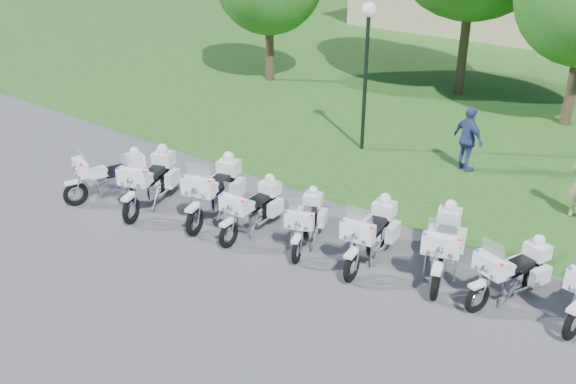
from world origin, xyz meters
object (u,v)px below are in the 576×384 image
Objects in this scene: motorcycle_2 at (215,189)px; bystander_c at (468,139)px; motorcycle_4 at (306,220)px; lamp_post at (367,41)px; motorcycle_6 at (444,244)px; motorcycle_1 at (150,180)px; motorcycle_5 at (371,233)px; motorcycle_3 at (253,207)px; motorcycle_7 at (512,271)px; motorcycle_0 at (110,174)px.

bystander_c is at bearing -136.33° from motorcycle_2.
lamp_post is (-2.21, 5.92, 2.80)m from motorcycle_4.
motorcycle_4 is at bearing -4.19° from motorcycle_6.
motorcycle_1 reaches higher than motorcycle_4.
motorcycle_2 is 1.06× the size of motorcycle_5.
bystander_c is at bearing 6.87° from lamp_post.
bystander_c reaches higher than motorcycle_2.
motorcycle_6 is (4.39, 1.09, 0.07)m from motorcycle_3.
motorcycle_5 is at bearing 119.72° from bystander_c.
motorcycle_7 is at bearing 171.32° from motorcycle_2.
motorcycle_2 is at bearing 27.84° from motorcycle_7.
motorcycle_7 is at bearing 147.07° from bystander_c.
motorcycle_1 is 1.83m from motorcycle_2.
motorcycle_7 is at bearing -150.66° from motorcycle_0.
motorcycle_0 is at bearing -115.29° from lamp_post.
motorcycle_6 is at bearing -44.42° from lamp_post.
motorcycle_5 is 1.11× the size of motorcycle_7.
motorcycle_2 reaches higher than motorcycle_7.
lamp_post is at bearing 32.21° from bystander_c.
motorcycle_3 is at bearing -149.71° from motorcycle_0.
motorcycle_0 is at bearing 73.81° from bystander_c.
bystander_c is at bearing -122.66° from motorcycle_4.
motorcycle_7 is (8.87, 1.63, -0.09)m from motorcycle_1.
motorcycle_2 is 0.56× the size of lamp_post.
motorcycle_0 is at bearing -10.92° from motorcycle_4.
motorcycle_7 is (7.13, 1.04, -0.10)m from motorcycle_2.
motorcycle_2 is at bearing -8.14° from motorcycle_6.
motorcycle_5 is 6.04m from bystander_c.
motorcycle_4 is at bearing -149.58° from motorcycle_0.
lamp_post is (-3.75, 5.62, 2.72)m from motorcycle_5.
bystander_c is at bearing -89.37° from motorcycle_6.
motorcycle_0 is 1.12× the size of motorcycle_4.
motorcycle_0 is at bearing 30.54° from motorcycle_7.
motorcycle_5 is at bearing 167.93° from motorcycle_4.
bystander_c is at bearing -38.73° from motorcycle_7.
motorcycle_6 is at bearing 171.05° from motorcycle_1.
lamp_post reaches higher than motorcycle_2.
bystander_c is at bearing -113.19° from motorcycle_0.
lamp_post is at bearing -96.94° from motorcycle_0.
lamp_post is (3.36, 7.11, 2.75)m from motorcycle_0.
bystander_c is at bearing -148.68° from motorcycle_1.
motorcycle_1 is 6.01m from motorcycle_5.
motorcycle_4 is 1.57m from motorcycle_5.
motorcycle_5 is at bearing -149.83° from motorcycle_0.
motorcycle_2 is at bearing 85.99° from bystander_c.
motorcycle_3 is (4.21, 0.89, -0.02)m from motorcycle_0.
motorcycle_2 is 1.05× the size of motorcycle_6.
bystander_c is at bearing -114.44° from motorcycle_3.
motorcycle_1 is at bearing -11.81° from motorcycle_4.
motorcycle_2 reaches higher than motorcycle_6.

